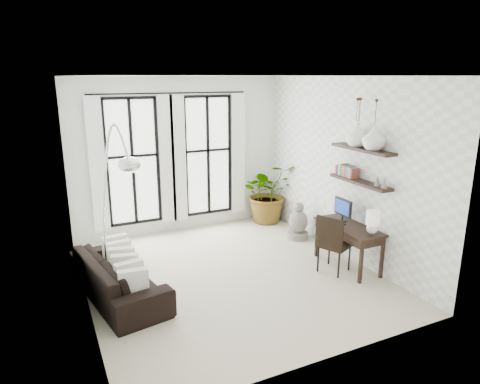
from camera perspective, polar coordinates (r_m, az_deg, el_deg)
floor at (r=7.27m, az=-1.36°, el=-10.92°), size 5.00×5.00×0.00m
ceiling at (r=6.53m, az=-1.54°, el=15.21°), size 5.00×5.00×0.00m
wall_left at (r=6.19m, az=-20.83°, el=-0.78°), size 0.00×5.00×5.00m
wall_right at (r=7.88m, az=13.69°, el=3.06°), size 0.00×5.00×5.00m
wall_back at (r=9.01m, az=-7.96°, el=4.82°), size 4.50×0.00×4.50m
windows at (r=8.90m, az=-9.04°, el=4.38°), size 3.26×0.13×2.65m
wall_shelves at (r=7.35m, az=15.61°, el=3.09°), size 0.25×1.30×0.60m
sofa at (r=6.74m, az=-15.99°, el=-10.77°), size 1.21×2.26×0.63m
throw_pillows at (r=6.68m, az=-15.25°, el=-9.21°), size 0.40×1.52×0.40m
plant at (r=9.61m, az=3.81°, el=-0.05°), size 1.32×1.17×1.36m
desk at (r=7.46m, az=14.55°, el=-4.80°), size 0.54×1.28×1.15m
desk_chair at (r=7.26m, az=12.21°, el=-6.37°), size 0.63×0.63×1.01m
arc_lamp at (r=6.42m, az=-16.26°, el=2.30°), size 0.76×0.61×2.56m
buddha at (r=8.76m, az=7.78°, el=-4.15°), size 0.42×0.42×0.76m
vase_a at (r=7.05m, az=17.45°, el=6.91°), size 0.37×0.37×0.38m
vase_b at (r=7.35m, az=15.34°, el=7.37°), size 0.37×0.37×0.38m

